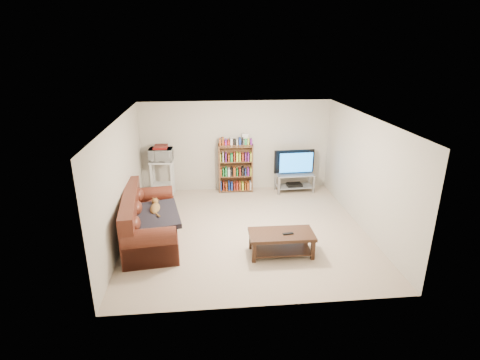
{
  "coord_description": "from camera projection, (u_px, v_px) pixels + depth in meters",
  "views": [
    {
      "loc": [
        -0.83,
        -7.14,
        3.74
      ],
      "look_at": [
        -0.1,
        0.4,
        1.0
      ],
      "focal_mm": 28.0,
      "sensor_mm": 36.0,
      "label": 1
    }
  ],
  "objects": [
    {
      "name": "floor",
      "position": [
        246.0,
        230.0,
        8.03
      ],
      "size": [
        5.0,
        5.0,
        0.0
      ],
      "primitive_type": "plane",
      "color": "#C7AE93",
      "rests_on": "ground"
    },
    {
      "name": "bookshelf",
      "position": [
        236.0,
        167.0,
        9.95
      ],
      "size": [
        0.91,
        0.3,
        1.31
      ],
      "rotation": [
        0.0,
        0.0,
        -0.02
      ],
      "color": "brown",
      "rests_on": "floor"
    },
    {
      "name": "remote",
      "position": [
        288.0,
        234.0,
        6.92
      ],
      "size": [
        0.2,
        0.08,
        0.02
      ],
      "primitive_type": "cube",
      "rotation": [
        0.0,
        0.0,
        0.14
      ],
      "color": "black",
      "rests_on": "coffee_table"
    },
    {
      "name": "television",
      "position": [
        295.0,
        162.0,
        9.88
      ],
      "size": [
        1.09,
        0.19,
        0.63
      ],
      "primitive_type": "imported",
      "rotation": [
        0.0,
        0.0,
        3.19
      ],
      "color": "black",
      "rests_on": "tv_stand"
    },
    {
      "name": "game_boxes",
      "position": [
        160.0,
        148.0,
        9.46
      ],
      "size": [
        0.36,
        0.32,
        0.05
      ],
      "primitive_type": "cube",
      "rotation": [
        0.0,
        0.0,
        -0.05
      ],
      "color": "maroon",
      "rests_on": "microwave"
    },
    {
      "name": "microwave_stand",
      "position": [
        162.0,
        173.0,
        9.7
      ],
      "size": [
        0.61,
        0.46,
        0.95
      ],
      "rotation": [
        0.0,
        0.0,
        -0.05
      ],
      "color": "silver",
      "rests_on": "floor"
    },
    {
      "name": "coffee_table",
      "position": [
        281.0,
        239.0,
        7.01
      ],
      "size": [
        1.22,
        0.62,
        0.44
      ],
      "rotation": [
        0.0,
        0.0,
        -0.01
      ],
      "color": "#321C11",
      "rests_on": "floor"
    },
    {
      "name": "wall_left",
      "position": [
        121.0,
        181.0,
        7.39
      ],
      "size": [
        0.0,
        5.0,
        5.0
      ],
      "primitive_type": "plane",
      "rotation": [
        1.57,
        0.0,
        1.57
      ],
      "color": "beige",
      "rests_on": "ground"
    },
    {
      "name": "blanket",
      "position": [
        155.0,
        216.0,
        7.37
      ],
      "size": [
        1.1,
        1.3,
        0.19
      ],
      "primitive_type": "cube",
      "rotation": [
        0.05,
        -0.04,
        0.19
      ],
      "color": "black",
      "rests_on": "sofa"
    },
    {
      "name": "tv_stand",
      "position": [
        294.0,
        179.0,
        10.04
      ],
      "size": [
        1.03,
        0.5,
        0.5
      ],
      "rotation": [
        0.0,
        0.0,
        0.04
      ],
      "color": "#999EA3",
      "rests_on": "floor"
    },
    {
      "name": "wall_right",
      "position": [
        365.0,
        173.0,
        7.85
      ],
      "size": [
        0.0,
        5.0,
        5.0
      ],
      "primitive_type": "plane",
      "rotation": [
        1.57,
        0.0,
        -1.57
      ],
      "color": "beige",
      "rests_on": "ground"
    },
    {
      "name": "sofa",
      "position": [
        147.0,
        224.0,
        7.55
      ],
      "size": [
        1.24,
        2.4,
        0.99
      ],
      "rotation": [
        0.0,
        0.0,
        0.11
      ],
      "color": "#552216",
      "rests_on": "floor"
    },
    {
      "name": "ceiling",
      "position": [
        247.0,
        119.0,
        7.21
      ],
      "size": [
        5.0,
        5.0,
        0.0
      ],
      "primitive_type": "plane",
      "rotation": [
        3.14,
        0.0,
        0.0
      ],
      "color": "white",
      "rests_on": "ground"
    },
    {
      "name": "microwave",
      "position": [
        161.0,
        155.0,
        9.52
      ],
      "size": [
        0.6,
        0.42,
        0.32
      ],
      "primitive_type": "imported",
      "rotation": [
        0.0,
        0.0,
        -0.05
      ],
      "color": "silver",
      "rests_on": "microwave_stand"
    },
    {
      "name": "dvd_player",
      "position": [
        294.0,
        185.0,
        10.09
      ],
      "size": [
        0.42,
        0.3,
        0.06
      ],
      "primitive_type": "cube",
      "rotation": [
        0.0,
        0.0,
        0.04
      ],
      "color": "black",
      "rests_on": "tv_stand"
    },
    {
      "name": "wall_back",
      "position": [
        236.0,
        146.0,
        9.96
      ],
      "size": [
        5.0,
        0.0,
        5.0
      ],
      "primitive_type": "plane",
      "rotation": [
        1.57,
        0.0,
        0.0
      ],
      "color": "beige",
      "rests_on": "ground"
    },
    {
      "name": "cat",
      "position": [
        155.0,
        209.0,
        7.54
      ],
      "size": [
        0.32,
        0.65,
        0.19
      ],
      "primitive_type": null,
      "rotation": [
        0.0,
        0.0,
        0.11
      ],
      "color": "brown",
      "rests_on": "sofa"
    },
    {
      "name": "shelf_clutter",
      "position": [
        239.0,
        140.0,
        9.72
      ],
      "size": [
        0.67,
        0.21,
        0.28
      ],
      "rotation": [
        0.0,
        0.0,
        -0.02
      ],
      "color": "silver",
      "rests_on": "bookshelf"
    },
    {
      "name": "wall_front",
      "position": [
        267.0,
        236.0,
        5.28
      ],
      "size": [
        5.0,
        0.0,
        5.0
      ],
      "primitive_type": "plane",
      "rotation": [
        -1.57,
        0.0,
        0.0
      ],
      "color": "beige",
      "rests_on": "ground"
    }
  ]
}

